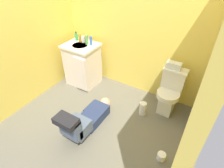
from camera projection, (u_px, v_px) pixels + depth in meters
The scene contains 17 objects.
ground_plane at pixel (97, 120), 2.98m from camera, with size 3.03×3.16×0.04m, color #666255.
wall_back at pixel (133, 25), 3.02m from camera, with size 2.69×0.08×2.40m, color #E7C950.
wall_left at pixel (23, 31), 2.80m from camera, with size 0.08×2.16×2.40m, color #E7C950.
wall_right at pixel (207, 85), 1.70m from camera, with size 0.08×2.16×2.40m, color #E7C950.
toilet at pixel (170, 92), 2.94m from camera, with size 0.36×0.46×0.75m.
vanity_cabinet at pixel (83, 64), 3.55m from camera, with size 0.60×0.53×0.82m.
faucet at pixel (85, 39), 3.38m from camera, with size 0.02×0.02×0.10m, color silver.
person_plumber at pixel (86, 119), 2.73m from camera, with size 0.39×1.06×0.52m.
tissue_box at pixel (174, 65), 2.76m from camera, with size 0.22×0.11×0.10m, color silver.
soap_dispenser at pixel (76, 37), 3.44m from camera, with size 0.06×0.06×0.17m.
bottle_amber at pixel (80, 38), 3.37m from camera, with size 0.05×0.05×0.15m, color gold.
bottle_white at pixel (83, 39), 3.36m from camera, with size 0.06×0.06×0.12m, color white.
bottle_pink at pixel (86, 40), 3.34m from camera, with size 0.04×0.04×0.12m, color pink.
bottle_green at pixel (87, 40), 3.27m from camera, with size 0.05×0.05×0.17m, color #539A48.
bottle_blue at pixel (91, 41), 3.25m from camera, with size 0.05×0.05×0.16m, color #3A67B8.
paper_towel_roll at pixel (143, 109), 3.00m from camera, with size 0.11×0.11×0.23m, color white.
toilet_paper_roll at pixel (161, 156), 2.38m from camera, with size 0.11×0.11×0.10m, color white.
Camera 1 is at (1.27, -1.62, 2.22)m, focal length 29.56 mm.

